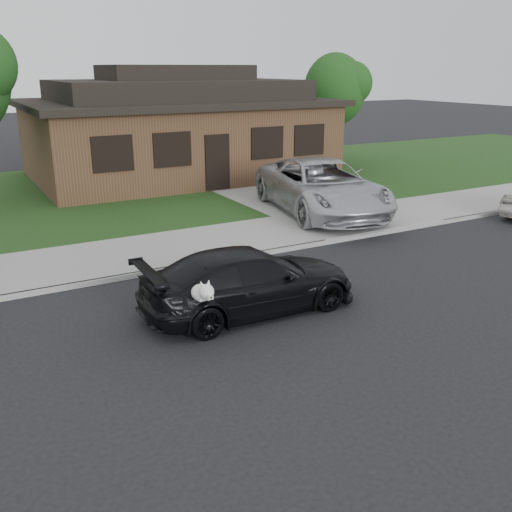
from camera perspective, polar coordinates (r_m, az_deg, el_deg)
ground at (r=11.27m, az=1.76°, el=-6.15°), size 120.00×120.00×0.00m
sidewalk at (r=15.47m, az=-7.72°, el=0.83°), size 60.00×3.00×0.12m
curb at (r=14.15m, az=-5.48°, el=-0.76°), size 60.00×0.12×0.12m
lawn at (r=22.89m, az=-15.17°, el=6.09°), size 60.00×13.00×0.13m
driveway at (r=22.39m, az=1.92°, el=6.46°), size 4.50×13.00×0.14m
sedan at (r=11.32m, az=-0.66°, el=-2.49°), size 4.46×2.12×1.29m
minivan at (r=18.75m, az=6.59°, el=6.90°), size 4.00×6.59×1.71m
recycling_bin at (r=17.53m, az=7.41°, el=4.95°), size 0.84×0.84×1.06m
house at (r=25.66m, az=-7.85°, el=12.49°), size 12.60×8.60×4.65m
tree_1 at (r=29.02m, az=8.22°, el=16.26°), size 3.15×3.00×5.25m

